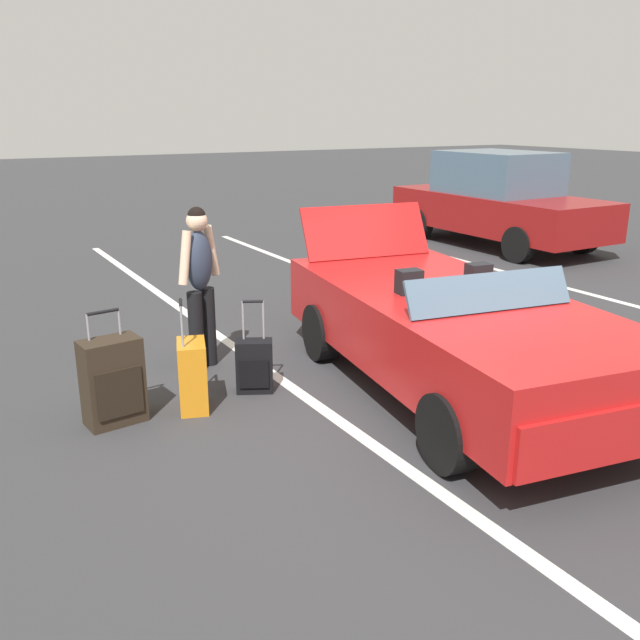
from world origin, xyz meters
The scene contains 9 objects.
ground_plane centered at (0.00, 0.00, 0.00)m, with size 80.00×80.00×0.00m, color #333335.
lot_line_near centered at (0.00, -1.25, 0.00)m, with size 18.00×0.12×0.01m, color silver.
lot_line_mid centered at (0.00, 1.45, 0.00)m, with size 18.00×0.12×0.01m, color silver.
convertible_car centered at (0.20, -0.03, 0.59)m, with size 4.41×2.39×1.51m.
suitcase_large_black centered at (-0.91, -2.89, 0.37)m, with size 0.35×0.51×0.97m.
suitcase_medium_bright centered at (-0.84, -2.22, 0.31)m, with size 0.46×0.36×0.99m.
suitcase_small_carryon centered at (-0.94, -1.59, 0.25)m, with size 0.34×0.39×0.88m.
traveler_person centered at (-1.78, -1.77, 0.93)m, with size 0.39×0.56×1.65m.
parked_sedan_near centered at (-5.31, 5.71, 0.89)m, with size 4.50×1.88×1.82m.
Camera 1 is at (4.52, -4.06, 2.51)m, focal length 38.19 mm.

